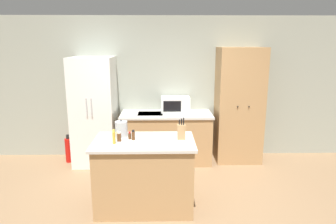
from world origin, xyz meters
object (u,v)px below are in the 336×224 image
spice_bottle_tall_dark (133,135)px  spice_bottle_short_red (119,137)px  pantry_cabinet (239,105)px  spice_bottle_green_herb (114,137)px  microwave (175,104)px  kettle (121,129)px  spice_bottle_amber_oil (130,136)px  knife_block (181,131)px  fire_extinguisher (69,150)px  spice_bottle_pale_salt (118,136)px  refrigerator (95,111)px

spice_bottle_tall_dark → spice_bottle_short_red: size_ratio=1.05×
pantry_cabinet → spice_bottle_green_herb: 2.63m
microwave → kettle: size_ratio=2.29×
microwave → spice_bottle_green_herb: 2.03m
spice_bottle_tall_dark → spice_bottle_amber_oil: 0.06m
knife_block → spice_bottle_green_herb: bearing=-168.6°
pantry_cabinet → fire_extinguisher: (-3.08, -0.07, -0.80)m
spice_bottle_tall_dark → spice_bottle_pale_salt: (-0.20, 0.02, -0.01)m
refrigerator → spice_bottle_tall_dark: refrigerator is taller
spice_bottle_green_herb → spice_bottle_amber_oil: bearing=47.0°
spice_bottle_green_herb → fire_extinguisher: (-1.12, 1.68, -0.77)m
knife_block → spice_bottle_short_red: bearing=-174.9°
microwave → spice_bottle_green_herb: microwave is taller
knife_block → kettle: size_ratio=1.25×
spice_bottle_pale_salt → spice_bottle_amber_oil: bearing=7.9°
refrigerator → microwave: 1.45m
refrigerator → spice_bottle_green_herb: 1.79m
spice_bottle_tall_dark → kettle: size_ratio=0.57×
kettle → spice_bottle_green_herb: bearing=-100.1°
knife_block → refrigerator: bearing=133.6°
knife_block → spice_bottle_amber_oil: bearing=178.6°
knife_block → spice_bottle_amber_oil: 0.66m
microwave → spice_bottle_amber_oil: size_ratio=5.47×
knife_block → kettle: bearing=170.8°
spice_bottle_amber_oil → pantry_cabinet: bearing=41.2°
spice_bottle_pale_salt → spice_bottle_green_herb: bearing=-97.7°
spice_bottle_pale_salt → kettle: size_ratio=0.45×
pantry_cabinet → spice_bottle_tall_dark: 2.37m
spice_bottle_short_red → spice_bottle_pale_salt: 0.07m
refrigerator → spice_bottle_tall_dark: size_ratio=14.54×
spice_bottle_short_red → pantry_cabinet: bearing=40.8°
fire_extinguisher → knife_block: bearing=-37.8°
spice_bottle_pale_salt → knife_block: bearing=0.4°
pantry_cabinet → kettle: (-1.91, -1.46, -0.01)m
pantry_cabinet → microwave: bearing=175.0°
spice_bottle_pale_salt → fire_extinguisher: bearing=126.8°
refrigerator → pantry_cabinet: pantry_cabinet is taller
refrigerator → knife_block: refrigerator is taller
spice_bottle_amber_oil → spice_bottle_pale_salt: (-0.15, -0.02, 0.00)m
spice_bottle_short_red → kettle: 0.20m
spice_bottle_tall_dark → spice_bottle_pale_salt: bearing=175.5°
pantry_cabinet → kettle: pantry_cabinet is taller
pantry_cabinet → spice_bottle_amber_oil: size_ratio=21.56×
spice_bottle_green_herb → kettle: 0.30m
microwave → knife_block: 1.68m
spice_bottle_green_herb → kettle: kettle is taller
knife_block → spice_bottle_green_herb: knife_block is taller
spice_bottle_green_herb → spice_bottle_pale_salt: (0.02, 0.16, -0.04)m
knife_block → fire_extinguisher: bearing=142.2°
spice_bottle_amber_oil → fire_extinguisher: size_ratio=0.18×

